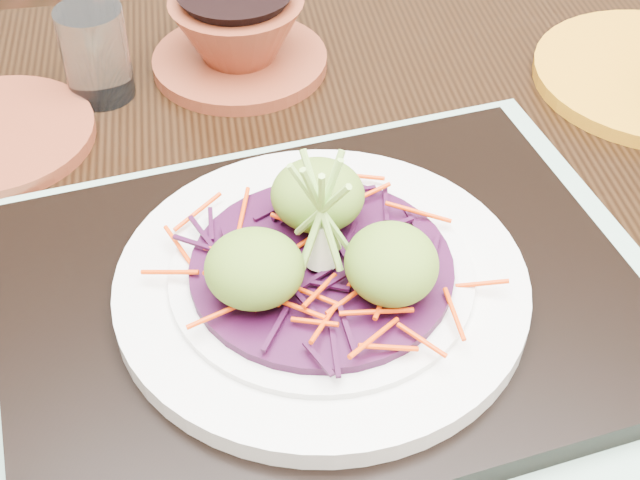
{
  "coord_description": "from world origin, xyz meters",
  "views": [
    {
      "loc": [
        -0.07,
        -0.46,
        1.28
      ],
      "look_at": [
        -0.05,
        -0.02,
        0.87
      ],
      "focal_mm": 50.0,
      "sensor_mm": 36.0,
      "label": 1
    }
  ],
  "objects_px": {
    "serving_tray": "(321,301)",
    "water_glass": "(95,54)",
    "terracotta_bowl_set": "(238,38)",
    "white_plate": "(322,282)",
    "dining_table": "(275,364)"
  },
  "relations": [
    {
      "from": "serving_tray",
      "to": "terracotta_bowl_set",
      "type": "xyz_separation_m",
      "value": [
        -0.06,
        0.33,
        0.02
      ]
    },
    {
      "from": "dining_table",
      "to": "terracotta_bowl_set",
      "type": "bearing_deg",
      "value": 89.37
    },
    {
      "from": "serving_tray",
      "to": "water_glass",
      "type": "xyz_separation_m",
      "value": [
        -0.19,
        0.29,
        0.03
      ]
    },
    {
      "from": "white_plate",
      "to": "water_glass",
      "type": "xyz_separation_m",
      "value": [
        -0.19,
        0.29,
        0.01
      ]
    },
    {
      "from": "white_plate",
      "to": "dining_table",
      "type": "bearing_deg",
      "value": 128.9
    },
    {
      "from": "dining_table",
      "to": "serving_tray",
      "type": "height_order",
      "value": "serving_tray"
    },
    {
      "from": "dining_table",
      "to": "white_plate",
      "type": "distance_m",
      "value": 0.15
    },
    {
      "from": "serving_tray",
      "to": "water_glass",
      "type": "bearing_deg",
      "value": 108.35
    },
    {
      "from": "water_glass",
      "to": "white_plate",
      "type": "bearing_deg",
      "value": -56.63
    },
    {
      "from": "dining_table",
      "to": "white_plate",
      "type": "height_order",
      "value": "white_plate"
    },
    {
      "from": "serving_tray",
      "to": "terracotta_bowl_set",
      "type": "bearing_deg",
      "value": 85.65
    },
    {
      "from": "terracotta_bowl_set",
      "to": "white_plate",
      "type": "bearing_deg",
      "value": -79.33
    },
    {
      "from": "terracotta_bowl_set",
      "to": "serving_tray",
      "type": "bearing_deg",
      "value": -79.33
    },
    {
      "from": "serving_tray",
      "to": "water_glass",
      "type": "relative_size",
      "value": 5.02
    },
    {
      "from": "dining_table",
      "to": "terracotta_bowl_set",
      "type": "height_order",
      "value": "terracotta_bowl_set"
    }
  ]
}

